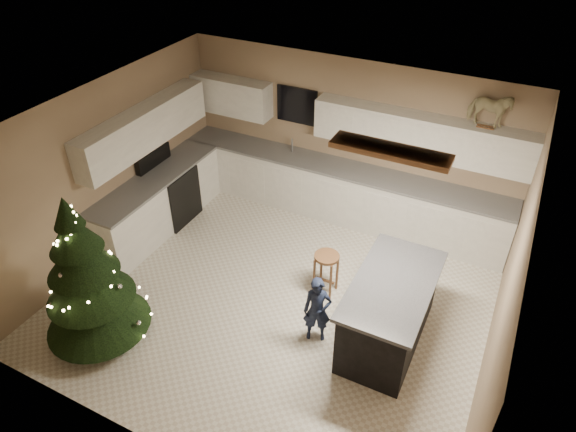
% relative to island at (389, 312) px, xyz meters
% --- Properties ---
extents(ground_plane, '(5.50, 5.50, 0.00)m').
position_rel_island_xyz_m(ground_plane, '(-1.58, 0.05, -0.48)').
color(ground_plane, beige).
extents(room_shell, '(5.52, 5.02, 2.61)m').
position_rel_island_xyz_m(room_shell, '(-1.56, 0.05, 1.27)').
color(room_shell, tan).
rests_on(room_shell, ground_plane).
extents(cabinetry, '(5.50, 3.20, 2.00)m').
position_rel_island_xyz_m(cabinetry, '(-2.49, 1.70, 0.28)').
color(cabinetry, silver).
rests_on(cabinetry, ground_plane).
extents(island, '(0.90, 1.70, 0.95)m').
position_rel_island_xyz_m(island, '(0.00, 0.00, 0.00)').
color(island, black).
rests_on(island, ground_plane).
extents(bar_stool, '(0.34, 0.34, 0.65)m').
position_rel_island_xyz_m(bar_stool, '(-1.02, 0.44, 0.01)').
color(bar_stool, brown).
rests_on(bar_stool, ground_plane).
extents(christmas_tree, '(1.32, 1.27, 2.10)m').
position_rel_island_xyz_m(christmas_tree, '(-3.26, -1.55, 0.39)').
color(christmas_tree, '#3F2816').
rests_on(christmas_tree, ground_plane).
extents(toddler, '(0.41, 0.34, 0.95)m').
position_rel_island_xyz_m(toddler, '(-0.80, -0.37, -0.00)').
color(toddler, black).
rests_on(toddler, ground_plane).
extents(rocking_horse, '(0.58, 0.28, 0.50)m').
position_rel_island_xyz_m(rocking_horse, '(0.42, 2.38, 1.78)').
color(rocking_horse, brown).
rests_on(rocking_horse, cabinetry).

